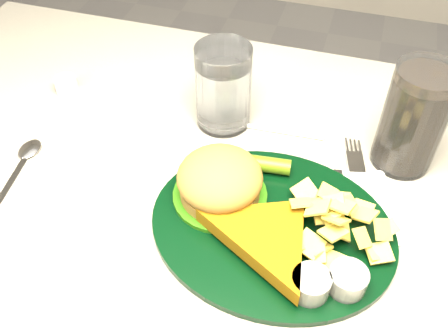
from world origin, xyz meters
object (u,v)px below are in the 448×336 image
(table, at_px, (221,326))
(cola_glass, at_px, (414,119))
(fork_napkin, at_px, (344,202))
(dinner_plate, at_px, (274,212))
(water_glass, at_px, (223,87))

(table, bearing_deg, cola_glass, 32.75)
(cola_glass, height_order, fork_napkin, cola_glass)
(table, bearing_deg, dinner_plate, -20.45)
(dinner_plate, bearing_deg, water_glass, 127.34)
(water_glass, distance_m, fork_napkin, 0.25)
(dinner_plate, xyz_separation_m, cola_glass, (0.15, 0.18, 0.04))
(cola_glass, distance_m, fork_napkin, 0.15)
(cola_glass, bearing_deg, dinner_plate, -130.29)
(table, height_order, cola_glass, cola_glass)
(cola_glass, bearing_deg, fork_napkin, -121.33)
(table, distance_m, fork_napkin, 0.42)
(table, xyz_separation_m, dinner_plate, (0.08, -0.03, 0.41))
(dinner_plate, relative_size, water_glass, 2.38)
(water_glass, xyz_separation_m, fork_napkin, (0.21, -0.12, -0.06))
(water_glass, relative_size, fork_napkin, 0.73)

